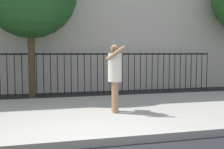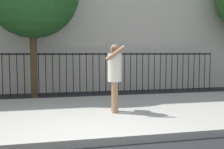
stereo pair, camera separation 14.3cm
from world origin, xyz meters
name	(u,v)px [view 2 (the right image)]	position (x,y,z in m)	size (l,w,h in m)	color
ground_plane	(94,147)	(0.00, 0.00, 0.00)	(60.00, 60.00, 0.00)	black
sidewalk	(80,114)	(0.00, 2.20, 0.07)	(28.00, 4.40, 0.15)	#9E9B93
iron_fence	(70,68)	(0.00, 5.90, 1.02)	(12.03, 0.04, 1.60)	black
pedestrian_on_phone	(115,73)	(0.83, 1.94, 1.11)	(0.49, 0.68, 1.65)	#936B4C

